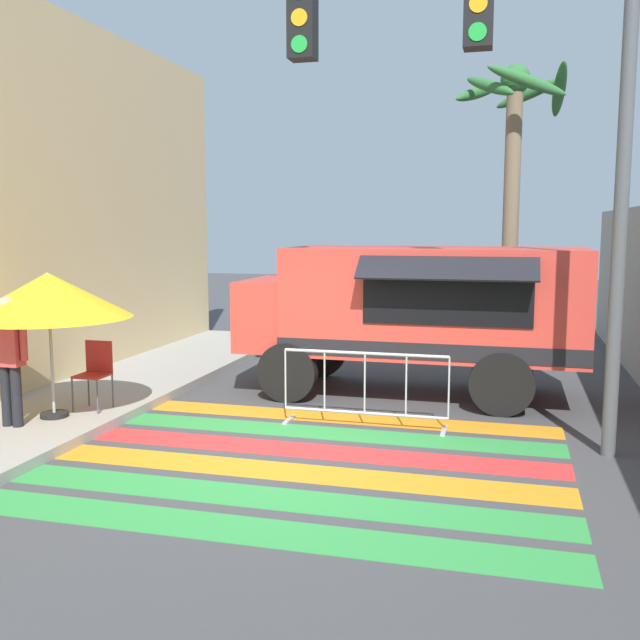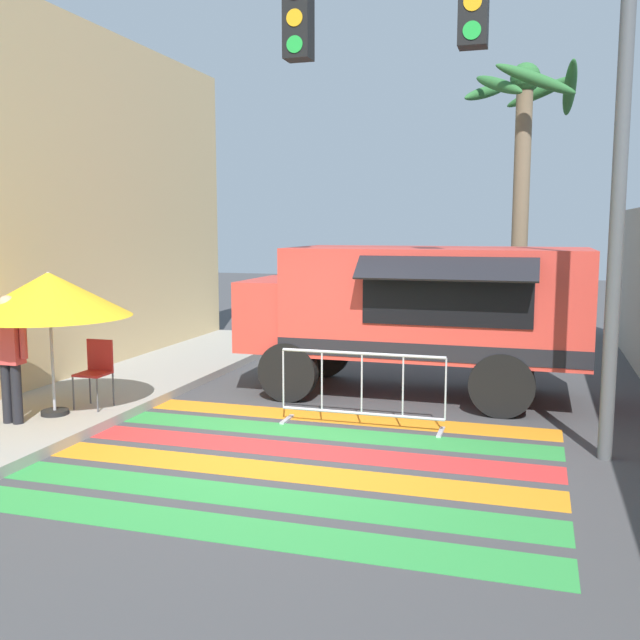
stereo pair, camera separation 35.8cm
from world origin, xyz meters
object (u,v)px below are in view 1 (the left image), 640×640
(patio_umbrella, at_px, (48,296))
(folding_chair, at_px, (96,368))
(vendor_person, at_px, (9,353))
(barricade_front, at_px, (365,389))
(food_truck, at_px, (409,305))
(traffic_signal_pole, at_px, (481,77))
(palm_tree, at_px, (514,151))

(patio_umbrella, distance_m, folding_chair, 1.22)
(vendor_person, distance_m, barricade_front, 4.52)
(food_truck, height_order, vendor_person, food_truck)
(patio_umbrella, bearing_deg, folding_chair, 62.94)
(food_truck, relative_size, patio_umbrella, 2.46)
(traffic_signal_pole, bearing_deg, food_truck, 114.47)
(patio_umbrella, height_order, vendor_person, patio_umbrella)
(traffic_signal_pole, bearing_deg, vendor_person, -168.91)
(food_truck, bearing_deg, palm_tree, 71.63)
(food_truck, xyz_separation_m, patio_umbrella, (-4.25, -3.04, 0.32))
(patio_umbrella, bearing_deg, food_truck, 35.62)
(food_truck, bearing_deg, barricade_front, -98.29)
(traffic_signal_pole, xyz_separation_m, vendor_person, (-5.60, -1.10, -3.24))
(folding_chair, height_order, palm_tree, palm_tree)
(folding_chair, height_order, barricade_front, folding_chair)
(vendor_person, distance_m, palm_tree, 10.51)
(vendor_person, xyz_separation_m, barricade_front, (4.20, 1.58, -0.56))
(barricade_front, relative_size, palm_tree, 0.37)
(vendor_person, xyz_separation_m, palm_tree, (5.98, 8.05, 3.12))
(folding_chair, relative_size, vendor_person, 0.57)
(palm_tree, bearing_deg, patio_umbrella, -127.28)
(patio_umbrella, bearing_deg, barricade_front, 15.07)
(traffic_signal_pole, relative_size, barricade_front, 2.68)
(traffic_signal_pole, distance_m, palm_tree, 6.97)
(food_truck, height_order, folding_chair, food_truck)
(food_truck, height_order, patio_umbrella, food_truck)
(traffic_signal_pole, height_order, vendor_person, traffic_signal_pole)
(vendor_person, height_order, barricade_front, vendor_person)
(food_truck, bearing_deg, vendor_person, -141.62)
(food_truck, xyz_separation_m, palm_tree, (1.49, 4.50, 2.77))
(food_truck, bearing_deg, traffic_signal_pole, -65.53)
(barricade_front, height_order, palm_tree, palm_tree)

